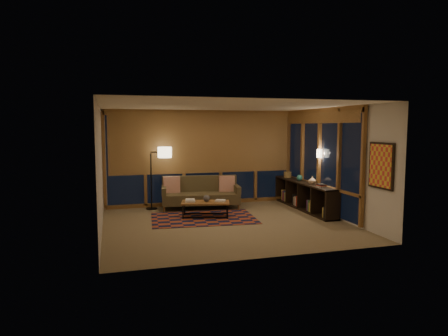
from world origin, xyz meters
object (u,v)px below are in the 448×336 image
object	(u,v)px
sofa	(201,193)
bookshelf	(304,196)
coffee_table	(205,209)
floor_lamp	(151,178)

from	to	relation	value
sofa	bookshelf	bearing A→B (deg)	-10.46
sofa	bookshelf	distance (m)	2.81
sofa	coffee_table	size ratio (longest dim) A/B	1.78
bookshelf	coffee_table	bearing A→B (deg)	-175.37
floor_lamp	sofa	bearing A→B (deg)	12.90
coffee_table	floor_lamp	bearing A→B (deg)	145.58
sofa	bookshelf	world-z (taller)	sofa
coffee_table	floor_lamp	world-z (taller)	floor_lamp
sofa	coffee_table	world-z (taller)	sofa
sofa	floor_lamp	bearing A→B (deg)	174.64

